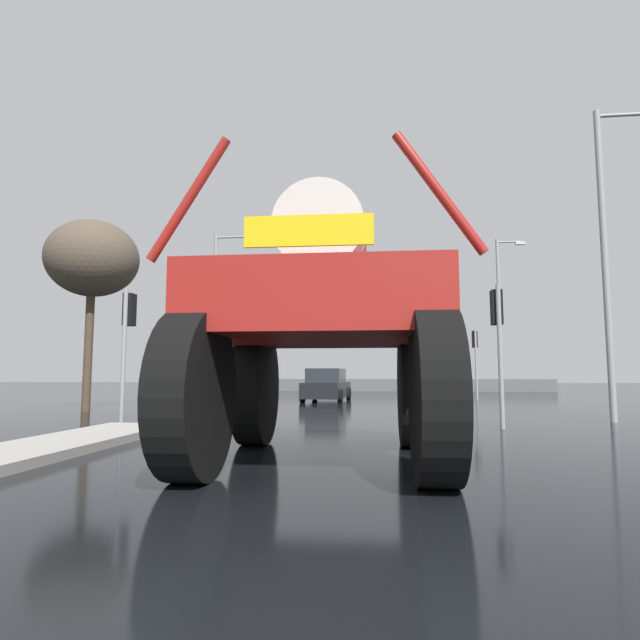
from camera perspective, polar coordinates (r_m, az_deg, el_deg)
ground_plane at (r=18.51m, az=2.22°, el=-9.81°), size 120.00×120.00×0.00m
oversize_sprayer at (r=7.81m, az=0.52°, el=-1.14°), size 4.04×5.36×4.14m
sedan_ahead at (r=24.64m, az=0.71°, el=-7.18°), size 2.13×4.22×1.52m
traffic_signal_near_left at (r=14.38m, az=-20.18°, el=-0.56°), size 0.24×0.54×3.45m
traffic_signal_near_right at (r=13.14m, az=18.77°, el=-0.38°), size 0.24×0.54×3.37m
traffic_signal_far_left at (r=27.50m, az=16.54°, el=-2.93°), size 0.24×0.55×3.53m
streetlight_near_right at (r=16.33m, az=28.96°, el=7.12°), size 1.87×0.24×8.56m
streetlight_far_left at (r=27.21m, az=-11.07°, el=1.48°), size 2.18×0.24×8.44m
streetlight_far_right at (r=30.72m, az=19.13°, el=1.07°), size 1.60×0.24×8.80m
bare_tree_left at (r=19.97m, az=-23.54°, el=6.04°), size 3.13×3.13×6.60m
roadside_barrier at (r=39.24m, az=4.54°, el=-7.08°), size 27.80×0.24×0.90m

